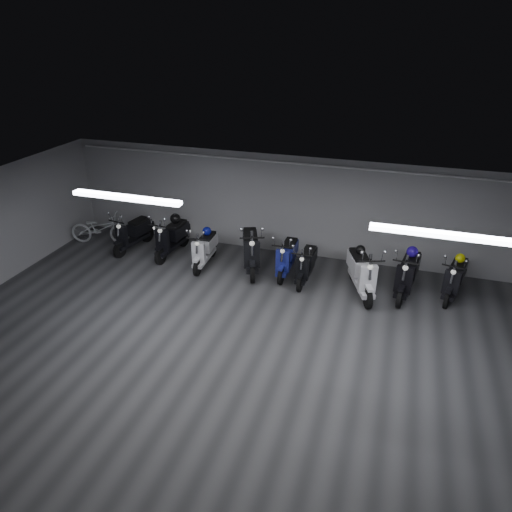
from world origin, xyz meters
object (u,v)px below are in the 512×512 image
(scooter_5, at_px, (306,259))
(helmet_1, at_px, (460,258))
(scooter_0, at_px, (132,228))
(helmet_4, at_px, (175,218))
(scooter_4, at_px, (287,251))
(scooter_7, at_px, (408,268))
(helmet_2, at_px, (412,252))
(scooter_2, at_px, (204,244))
(scooter_3, at_px, (251,244))
(helmet_0, at_px, (207,231))
(scooter_6, at_px, (362,266))
(scooter_1, at_px, (171,232))
(bicycle, at_px, (99,225))
(scooter_8, at_px, (456,272))
(helmet_3, at_px, (360,250))

(scooter_5, relative_size, helmet_1, 7.22)
(scooter_0, xyz_separation_m, helmet_4, (1.24, 0.27, 0.34))
(scooter_4, relative_size, scooter_7, 0.90)
(scooter_4, distance_m, scooter_7, 2.98)
(helmet_2, bearing_deg, scooter_2, -176.20)
(scooter_3, height_order, helmet_0, scooter_3)
(scooter_6, bearing_deg, helmet_0, 153.03)
(scooter_1, bearing_deg, bicycle, -177.21)
(helmet_1, bearing_deg, helmet_0, -177.18)
(scooter_5, xyz_separation_m, scooter_8, (3.51, 0.32, 0.04))
(scooter_0, xyz_separation_m, helmet_2, (7.58, 0.04, 0.36))
(scooter_5, distance_m, helmet_4, 3.92)
(scooter_8, distance_m, helmet_1, 0.36)
(helmet_4, bearing_deg, bicycle, -175.42)
(scooter_8, distance_m, helmet_4, 7.38)
(scooter_3, distance_m, scooter_6, 2.91)
(helmet_2, bearing_deg, scooter_6, -154.09)
(scooter_4, height_order, helmet_1, scooter_4)
(scooter_2, xyz_separation_m, helmet_3, (4.04, 0.07, 0.39))
(scooter_6, distance_m, helmet_4, 5.31)
(helmet_2, bearing_deg, scooter_0, -179.72)
(helmet_4, bearing_deg, scooter_1, -94.36)
(scooter_6, bearing_deg, scooter_5, 151.59)
(scooter_2, relative_size, helmet_4, 5.86)
(scooter_2, xyz_separation_m, scooter_8, (6.26, 0.31, 0.02))
(scooter_3, bearing_deg, scooter_6, -27.71)
(scooter_4, height_order, scooter_6, scooter_6)
(scooter_5, distance_m, helmet_1, 3.62)
(bicycle, height_order, helmet_2, helmet_2)
(scooter_2, height_order, helmet_1, scooter_2)
(helmet_0, bearing_deg, scooter_6, -5.75)
(scooter_1, distance_m, scooter_6, 5.29)
(scooter_2, height_order, scooter_7, scooter_7)
(scooter_4, distance_m, helmet_3, 1.88)
(scooter_5, height_order, helmet_3, scooter_5)
(helmet_0, bearing_deg, scooter_2, -87.26)
(scooter_4, relative_size, helmet_0, 7.23)
(scooter_0, xyz_separation_m, scooter_3, (3.60, -0.15, 0.09))
(scooter_6, distance_m, scooter_7, 1.08)
(helmet_3, bearing_deg, bicycle, 177.61)
(helmet_1, xyz_separation_m, helmet_3, (-2.28, -0.47, 0.10))
(scooter_4, bearing_deg, scooter_7, -2.88)
(scooter_2, xyz_separation_m, helmet_4, (-1.11, 0.58, 0.37))
(scooter_2, bearing_deg, scooter_1, 161.25)
(helmet_2, height_order, helmet_3, helmet_2)
(scooter_4, xyz_separation_m, scooter_7, (2.98, -0.14, 0.07))
(scooter_7, distance_m, helmet_2, 0.41)
(scooter_3, bearing_deg, scooter_1, 155.15)
(scooter_8, bearing_deg, scooter_4, -164.27)
(scooter_5, distance_m, scooter_7, 2.43)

